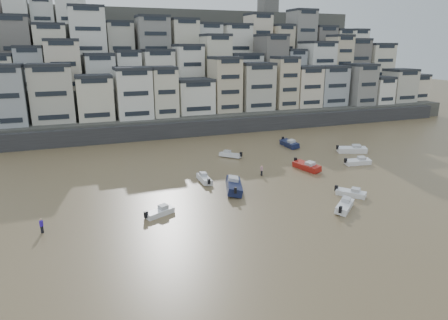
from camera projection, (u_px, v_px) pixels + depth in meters
name	position (u px, v px, depth m)	size (l,w,h in m)	color
ground	(324.00, 309.00, 31.72)	(400.00, 400.00, 0.00)	olive
harbor_wall	(199.00, 128.00, 93.05)	(140.00, 3.00, 3.50)	#38383A
hillside	(175.00, 69.00, 127.36)	(141.04, 66.00, 50.00)	#4C4C47
boat_a	(345.00, 205.00, 50.70)	(5.02, 1.64, 1.37)	white
boat_b	(351.00, 192.00, 55.35)	(4.39, 1.44, 1.20)	white
boat_c	(234.00, 185.00, 57.30)	(6.89, 2.26, 1.88)	#12193B
boat_d	(358.00, 161.00, 70.08)	(5.07, 1.66, 1.38)	white
boat_e	(307.00, 165.00, 67.20)	(5.79, 1.90, 1.58)	#A01B13
boat_f	(204.00, 178.00, 61.13)	(4.73, 1.55, 1.29)	white
boat_g	(352.00, 149.00, 77.92)	(6.09, 1.99, 1.66)	white
boat_h	(230.00, 154.00, 74.76)	(4.56, 1.49, 1.24)	silver
boat_i	(289.00, 143.00, 82.64)	(5.99, 1.96, 1.63)	#131A3B
boat_j	(160.00, 211.00, 49.02)	(4.19, 1.37, 1.14)	white
person_blue	(42.00, 226.00, 44.36)	(0.44, 0.44, 1.74)	#3217B3
person_pink	(262.00, 170.00, 64.15)	(0.44, 0.44, 1.74)	#B98290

